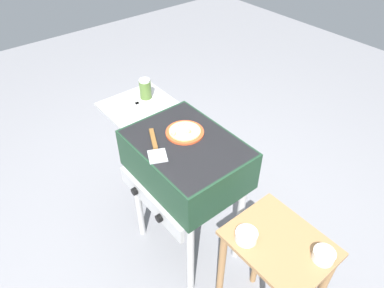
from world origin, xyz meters
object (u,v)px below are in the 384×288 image
topping_bowl_near (246,236)px  topping_bowl_far (324,256)px  pizza_cheese (185,132)px  grill (184,161)px  prep_table (273,269)px  sauce_jar (145,89)px  spatula (155,146)px

topping_bowl_near → topping_bowl_far: same height
pizza_cheese → grill: bearing=-42.3°
grill → prep_table: grill is taller
sauce_jar → spatula: bearing=-27.8°
pizza_cheese → topping_bowl_far: bearing=2.1°
pizza_cheese → prep_table: bearing=-3.3°
spatula → topping_bowl_far: spatula is taller
pizza_cheese → prep_table: 0.81m
grill → spatula: size_ratio=3.71×
grill → pizza_cheese: bearing=137.7°
topping_bowl_far → spatula: bearing=-166.1°
grill → topping_bowl_near: (0.57, -0.10, 0.03)m
grill → pizza_cheese: size_ratio=4.63×
sauce_jar → spatula: 0.49m
spatula → topping_bowl_near: 0.64m
spatula → prep_table: (0.73, 0.15, -0.36)m
pizza_cheese → spatula: size_ratio=0.80×
sauce_jar → topping_bowl_far: (1.32, -0.00, -0.18)m
grill → sauce_jar: bearing=170.3°
grill → topping_bowl_far: bearing=5.3°
spatula → prep_table: spatula is taller
grill → spatula: spatula is taller
sauce_jar → topping_bowl_far: size_ratio=1.37×
spatula → prep_table: bearing=11.4°
grill → pizza_cheese: pizza_cheese is taller
pizza_cheese → spatula: 0.19m
grill → sauce_jar: (-0.48, 0.08, 0.21)m
pizza_cheese → sauce_jar: bearing=175.2°
sauce_jar → topping_bowl_far: sauce_jar is taller
grill → pizza_cheese: (-0.05, 0.05, 0.15)m
prep_table → topping_bowl_near: topping_bowl_near is taller
topping_bowl_near → pizza_cheese: bearing=166.6°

